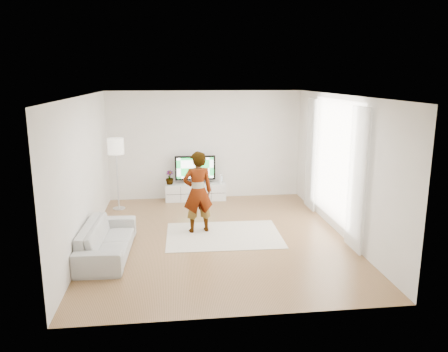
{
  "coord_description": "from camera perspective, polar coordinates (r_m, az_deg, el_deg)",
  "views": [
    {
      "loc": [
        -0.86,
        -8.22,
        3.15
      ],
      "look_at": [
        0.18,
        0.4,
        1.16
      ],
      "focal_mm": 35.0,
      "sensor_mm": 36.0,
      "label": 1
    }
  ],
  "objects": [
    {
      "name": "wall_front",
      "position": [
        5.57,
        2.35,
        -5.4
      ],
      "size": [
        5.0,
        0.02,
        2.8
      ],
      "primitive_type": "cube",
      "color": "white",
      "rests_on": "floor"
    },
    {
      "name": "floor",
      "position": [
        8.85,
        -0.85,
        -7.96
      ],
      "size": [
        6.0,
        6.0,
        0.0
      ],
      "primitive_type": "plane",
      "color": "#996945",
      "rests_on": "ground"
    },
    {
      "name": "ceiling",
      "position": [
        8.27,
        -0.91,
        10.47
      ],
      "size": [
        6.0,
        6.0,
        0.0
      ],
      "primitive_type": "plane",
      "color": "white",
      "rests_on": "wall_back"
    },
    {
      "name": "floor_lamp",
      "position": [
        10.64,
        -13.95,
        3.39
      ],
      "size": [
        0.38,
        0.38,
        1.73
      ],
      "color": "silver",
      "rests_on": "floor"
    },
    {
      "name": "player",
      "position": [
        8.89,
        -3.45,
        -2.09
      ],
      "size": [
        0.67,
        0.5,
        1.68
      ],
      "primitive_type": "imported",
      "rotation": [
        0.0,
        0.0,
        3.32
      ],
      "color": "#334772",
      "rests_on": "rug"
    },
    {
      "name": "curtain_far",
      "position": [
        10.5,
        11.34,
        2.77
      ],
      "size": [
        0.04,
        0.7,
        2.6
      ],
      "primitive_type": "cube",
      "color": "white",
      "rests_on": "floor"
    },
    {
      "name": "game_console",
      "position": [
        11.36,
        -0.33,
        -0.34
      ],
      "size": [
        0.08,
        0.17,
        0.22
      ],
      "rotation": [
        0.0,
        0.0,
        -0.22
      ],
      "color": "white",
      "rests_on": "media_console"
    },
    {
      "name": "wall_left",
      "position": [
        8.57,
        -17.75,
        0.49
      ],
      "size": [
        0.02,
        6.0,
        2.8
      ],
      "primitive_type": "cube",
      "color": "white",
      "rests_on": "floor"
    },
    {
      "name": "wall_back",
      "position": [
        11.39,
        -2.46,
        4.04
      ],
      "size": [
        5.0,
        0.02,
        2.8
      ],
      "primitive_type": "cube",
      "color": "white",
      "rests_on": "floor"
    },
    {
      "name": "sofa",
      "position": [
        8.17,
        -15.03,
        -8.01
      ],
      "size": [
        0.87,
        2.06,
        0.59
      ],
      "primitive_type": "imported",
      "rotation": [
        0.0,
        0.0,
        1.53
      ],
      "color": "#B9B9B4",
      "rests_on": "floor"
    },
    {
      "name": "window",
      "position": [
        9.31,
        14.3,
        1.97
      ],
      "size": [
        0.01,
        2.6,
        2.5
      ],
      "primitive_type": "cube",
      "color": "white",
      "rests_on": "wall_right"
    },
    {
      "name": "television",
      "position": [
        11.27,
        -3.79,
        0.99
      ],
      "size": [
        1.04,
        0.2,
        0.72
      ],
      "color": "black",
      "rests_on": "media_console"
    },
    {
      "name": "wall_right",
      "position": [
        9.05,
        15.07,
        1.3
      ],
      "size": [
        0.02,
        6.0,
        2.8
      ],
      "primitive_type": "cube",
      "color": "white",
      "rests_on": "floor"
    },
    {
      "name": "potted_plant",
      "position": [
        11.28,
        -7.12,
        -0.19
      ],
      "size": [
        0.24,
        0.24,
        0.36
      ],
      "primitive_type": "imported",
      "rotation": [
        0.0,
        0.0,
        0.25
      ],
      "color": "#3F7238",
      "rests_on": "media_console"
    },
    {
      "name": "rug",
      "position": [
        8.93,
        -0.04,
        -7.73
      ],
      "size": [
        2.34,
        1.71,
        0.01
      ],
      "primitive_type": "cube",
      "rotation": [
        0.0,
        0.0,
        -0.03
      ],
      "color": "beige",
      "rests_on": "floor"
    },
    {
      "name": "curtain_near",
      "position": [
        8.12,
        16.98,
        -0.47
      ],
      "size": [
        0.04,
        0.7,
        2.6
      ],
      "primitive_type": "cube",
      "color": "white",
      "rests_on": "floor"
    },
    {
      "name": "media_console",
      "position": [
        11.39,
        -3.73,
        -2.06
      ],
      "size": [
        1.56,
        0.44,
        0.44
      ],
      "color": "white",
      "rests_on": "floor"
    }
  ]
}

